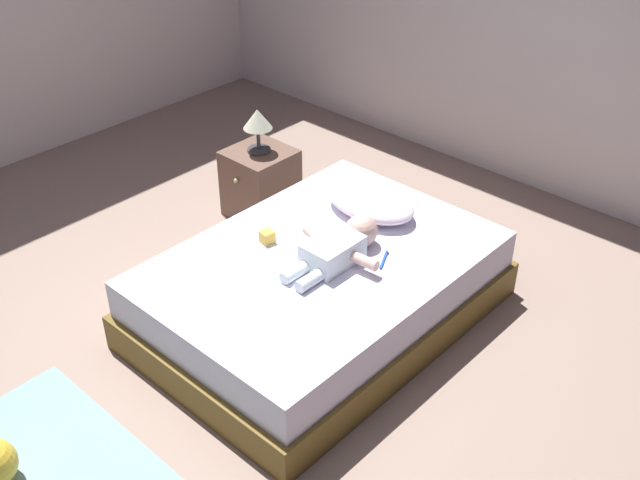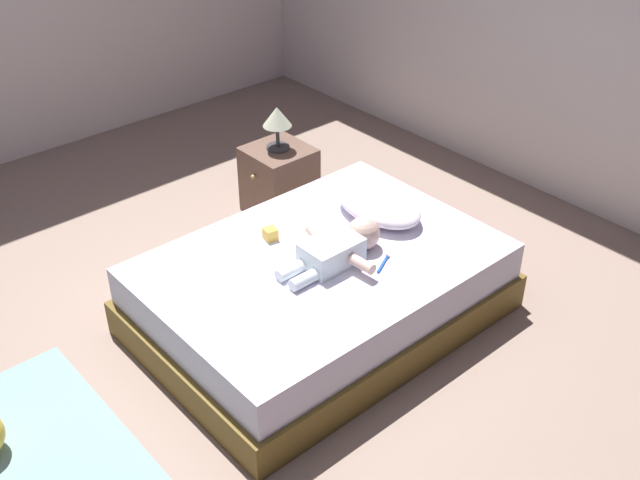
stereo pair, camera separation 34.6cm
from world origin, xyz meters
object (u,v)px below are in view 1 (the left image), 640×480
pillow (370,202)px  toothbrush (384,259)px  toy_block (267,237)px  bed (320,289)px  nightstand (261,183)px  lamp (258,122)px  baby (340,246)px

pillow → toothbrush: (0.36, -0.32, -0.06)m
pillow → toy_block: pillow is taller
bed → nightstand: 1.17m
toothbrush → nightstand: (-1.30, 0.35, -0.19)m
toothbrush → lamp: (-1.30, 0.35, 0.24)m
nightstand → lamp: bearing=90.0°
bed → toothbrush: bearing=36.8°
baby → lamp: lamp is taller
pillow → baby: baby is taller
pillow → toothbrush: bearing=-41.5°
bed → pillow: pillow is taller
pillow → toothbrush: 0.48m
toothbrush → toy_block: bearing=-152.4°
nightstand → toy_block: (0.74, -0.64, 0.22)m
pillow → nightstand: pillow is taller
toothbrush → pillow: bearing=138.5°
baby → toothbrush: 0.24m
bed → baby: (0.09, 0.06, 0.28)m
baby → lamp: 1.24m
bed → nightstand: nightstand is taller
pillow → toothbrush: size_ratio=3.54×
lamp → toy_block: lamp is taller
nightstand → bed: bearing=-27.9°
nightstand → lamp: (0.00, 0.00, 0.44)m
pillow → lamp: 0.97m
toothbrush → baby: bearing=-142.4°
toothbrush → lamp: 1.37m
baby → toy_block: baby is taller
bed → baby: baby is taller
baby → toothbrush: size_ratio=3.94×
bed → toothbrush: size_ratio=11.90×
bed → toothbrush: toothbrush is taller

